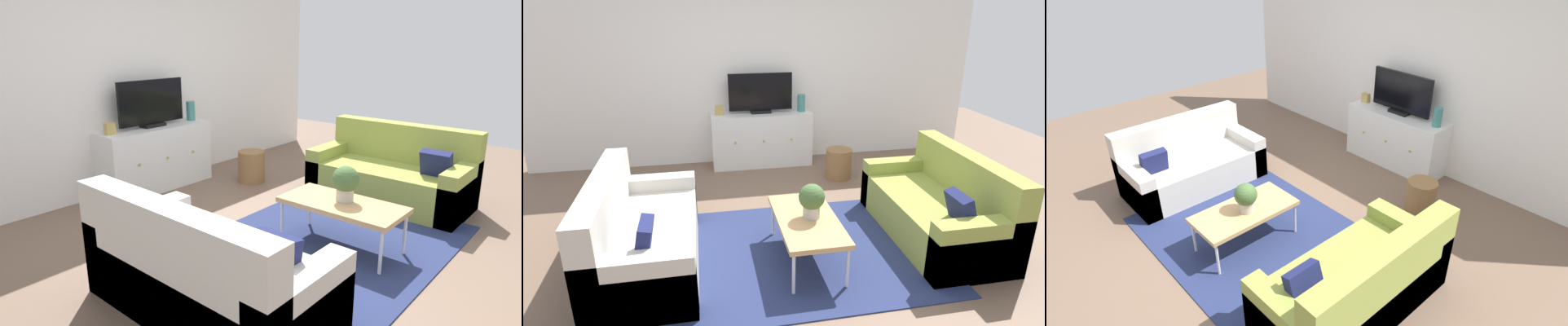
# 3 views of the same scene
# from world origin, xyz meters

# --- Properties ---
(ground_plane) EXTENTS (10.00, 10.00, 0.00)m
(ground_plane) POSITION_xyz_m (0.00, 0.00, 0.00)
(ground_plane) COLOR brown
(wall_back) EXTENTS (6.40, 0.12, 2.70)m
(wall_back) POSITION_xyz_m (0.00, 2.55, 1.35)
(wall_back) COLOR white
(wall_back) RESTS_ON ground_plane
(area_rug) EXTENTS (2.50, 1.90, 0.01)m
(area_rug) POSITION_xyz_m (0.00, -0.15, 0.01)
(area_rug) COLOR navy
(area_rug) RESTS_ON ground_plane
(couch_left_side) EXTENTS (0.84, 1.67, 0.84)m
(couch_left_side) POSITION_xyz_m (-1.44, -0.10, 0.28)
(couch_left_side) COLOR beige
(couch_left_side) RESTS_ON ground_plane
(couch_right_side) EXTENTS (0.84, 1.67, 0.84)m
(couch_right_side) POSITION_xyz_m (1.44, -0.10, 0.28)
(couch_right_side) COLOR olive
(couch_right_side) RESTS_ON ground_plane
(coffee_table) EXTENTS (0.52, 1.04, 0.42)m
(coffee_table) POSITION_xyz_m (0.03, -0.28, 0.39)
(coffee_table) COLOR tan
(coffee_table) RESTS_ON ground_plane
(potted_plant) EXTENTS (0.23, 0.23, 0.31)m
(potted_plant) POSITION_xyz_m (0.07, -0.28, 0.59)
(potted_plant) COLOR #B7B2A8
(potted_plant) RESTS_ON coffee_table
(tv_console) EXTENTS (1.39, 0.47, 0.75)m
(tv_console) POSITION_xyz_m (-0.00, 2.27, 0.38)
(tv_console) COLOR white
(tv_console) RESTS_ON ground_plane
(flat_screen_tv) EXTENTS (0.88, 0.16, 0.55)m
(flat_screen_tv) POSITION_xyz_m (-0.00, 2.29, 1.02)
(flat_screen_tv) COLOR black
(flat_screen_tv) RESTS_ON tv_console
(glass_vase) EXTENTS (0.11, 0.11, 0.24)m
(glass_vase) POSITION_xyz_m (0.58, 2.27, 0.87)
(glass_vase) COLOR teal
(glass_vase) RESTS_ON tv_console
(mantel_clock) EXTENTS (0.11, 0.07, 0.13)m
(mantel_clock) POSITION_xyz_m (-0.58, 2.27, 0.82)
(mantel_clock) COLOR tan
(mantel_clock) RESTS_ON tv_console
(wicker_basket) EXTENTS (0.34, 0.34, 0.39)m
(wicker_basket) POSITION_xyz_m (0.92, 1.55, 0.20)
(wicker_basket) COLOR olive
(wicker_basket) RESTS_ON ground_plane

